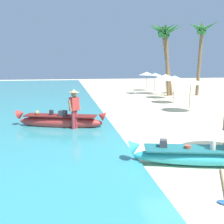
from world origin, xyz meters
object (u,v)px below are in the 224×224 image
Objects in this scene: palm_tree_mid_cluster at (166,37)px; paddle at (224,190)px; person_vendor_hatted at (74,107)px; boat_cyan_foreground at (206,155)px; palm_tree_leaning_seaward at (164,37)px; palm_tree_tall_inland at (202,36)px; boat_red_midground at (60,121)px.

palm_tree_mid_cluster reaches higher than paddle.
person_vendor_hatted is 1.03× the size of paddle.
palm_tree_leaning_seaward is at bearing 73.49° from boat_cyan_foreground.
person_vendor_hatted is at bearing 118.17° from paddle.
palm_tree_tall_inland is 18.53m from paddle.
boat_red_midground is 7.13m from paddle.
palm_tree_leaning_seaward is (7.81, 10.75, 3.93)m from person_vendor_hatted.
boat_cyan_foreground is 0.69× the size of palm_tree_mid_cluster.
person_vendor_hatted reaches higher than boat_cyan_foreground.
boat_cyan_foreground is 0.69× the size of palm_tree_leaning_seaward.
palm_tree_tall_inland is at bearing -7.36° from palm_tree_leaning_seaward.
boat_red_midground is 14.02m from palm_tree_leaning_seaward.
palm_tree_mid_cluster is 3.62× the size of paddle.
palm_tree_tall_inland is (11.00, 10.34, 3.99)m from person_vendor_hatted.
person_vendor_hatted reaches higher than paddle.
boat_cyan_foreground is 6.17m from boat_red_midground.
palm_tree_leaning_seaward reaches higher than palm_tree_mid_cluster.
person_vendor_hatted is at bearing -126.84° from palm_tree_mid_cluster.
boat_red_midground is (-3.95, 4.73, 0.05)m from boat_cyan_foreground.
palm_tree_tall_inland reaches higher than palm_tree_mid_cluster.
boat_red_midground is 2.31× the size of paddle.
boat_red_midground reaches higher than boat_cyan_foreground.
palm_tree_tall_inland reaches higher than boat_red_midground.
boat_red_midground is at bearing 129.85° from boat_cyan_foreground.
palm_tree_mid_cluster is (0.17, -0.11, -0.05)m from palm_tree_leaning_seaward.
palm_tree_leaning_seaward is 0.21m from palm_tree_mid_cluster.
palm_tree_leaning_seaward is (8.39, 10.24, 4.61)m from boat_red_midground.
person_vendor_hatted is 15.62m from palm_tree_tall_inland.
boat_cyan_foreground is at bearing 75.95° from paddle.
person_vendor_hatted is at bearing -41.40° from boat_red_midground.
palm_tree_mid_cluster is at bearing 72.78° from boat_cyan_foreground.
boat_cyan_foreground is 2.50× the size of paddle.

